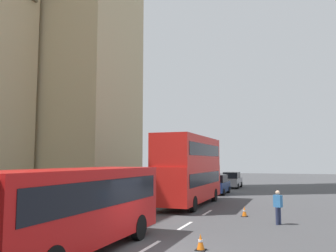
% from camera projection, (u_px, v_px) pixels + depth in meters
% --- Properties ---
extents(ground_plane, '(160.00, 160.00, 0.00)m').
position_uv_depth(ground_plane, '(145.00, 250.00, 12.53)').
color(ground_plane, '#424244').
extents(double_decker_bus, '(9.54, 2.54, 4.90)m').
position_uv_depth(double_decker_bus, '(190.00, 167.00, 25.18)').
color(double_decker_bus, red).
rests_on(double_decker_bus, ground_plane).
extents(sedan_lead, '(4.40, 1.86, 1.85)m').
position_uv_depth(sedan_lead, '(217.00, 184.00, 33.60)').
color(sedan_lead, navy).
rests_on(sedan_lead, ground_plane).
extents(sedan_trailing, '(4.40, 1.86, 1.85)m').
position_uv_depth(sedan_trailing, '(232.00, 180.00, 41.13)').
color(sedan_trailing, gray).
rests_on(sedan_trailing, ground_plane).
extents(traffic_cone_middle, '(0.36, 0.36, 0.58)m').
position_uv_depth(traffic_cone_middle, '(201.00, 242.00, 12.45)').
color(traffic_cone_middle, black).
rests_on(traffic_cone_middle, ground_plane).
extents(traffic_cone_east, '(0.36, 0.36, 0.58)m').
position_uv_depth(traffic_cone_east, '(244.00, 211.00, 19.99)').
color(traffic_cone_east, black).
rests_on(traffic_cone_east, ground_plane).
extents(pedestrian_near_cones, '(0.41, 0.47, 1.69)m').
position_uv_depth(pedestrian_near_cones, '(278.00, 206.00, 17.51)').
color(pedestrian_near_cones, '#262D4C').
rests_on(pedestrian_near_cones, ground_plane).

